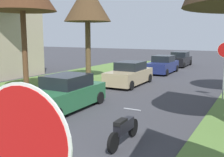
% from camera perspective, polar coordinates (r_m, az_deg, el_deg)
% --- Properties ---
extents(street_tree_left_mid_b, '(3.51, 3.51, 7.18)m').
position_cam_1_polar(street_tree_left_mid_b, '(20.69, -5.25, 15.70)').
color(street_tree_left_mid_b, brown).
rests_on(street_tree_left_mid_b, grass_verge_left).
extents(parked_sedan_green, '(2.03, 4.44, 1.57)m').
position_cam_1_polar(parked_sedan_green, '(12.41, -9.95, -3.20)').
color(parked_sedan_green, '#28663D').
rests_on(parked_sedan_green, ground).
extents(parked_sedan_tan, '(2.03, 4.44, 1.57)m').
position_cam_1_polar(parked_sedan_tan, '(18.41, 3.71, 0.91)').
color(parked_sedan_tan, tan).
rests_on(parked_sedan_tan, ground).
extents(parked_sedan_navy, '(2.03, 4.44, 1.57)m').
position_cam_1_polar(parked_sedan_navy, '(24.62, 10.70, 2.83)').
color(parked_sedan_navy, navy).
rests_on(parked_sedan_navy, ground).
extents(parked_sedan_black, '(2.03, 4.44, 1.57)m').
position_cam_1_polar(parked_sedan_black, '(30.67, 14.16, 3.92)').
color(parked_sedan_black, black).
rests_on(parked_sedan_black, ground).
extents(parked_motorcycle, '(0.60, 2.05, 0.97)m').
position_cam_1_polar(parked_motorcycle, '(8.44, 2.52, -10.67)').
color(parked_motorcycle, black).
rests_on(parked_motorcycle, ground).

